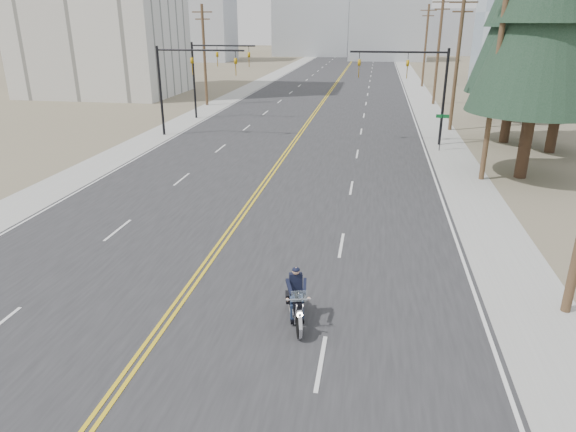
# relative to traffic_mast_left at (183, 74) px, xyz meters

# --- Properties ---
(road) EXTENTS (20.00, 200.00, 0.01)m
(road) POSITION_rel_traffic_mast_left_xyz_m (8.98, 38.00, -4.93)
(road) COLOR #303033
(road) RESTS_ON ground
(sidewalk_left) EXTENTS (3.00, 200.00, 0.01)m
(sidewalk_left) POSITION_rel_traffic_mast_left_xyz_m (-2.52, 38.00, -4.93)
(sidewalk_left) COLOR #A5A5A0
(sidewalk_left) RESTS_ON ground
(sidewalk_right) EXTENTS (3.00, 200.00, 0.01)m
(sidewalk_right) POSITION_rel_traffic_mast_left_xyz_m (20.48, 38.00, -4.93)
(sidewalk_right) COLOR #A5A5A0
(sidewalk_right) RESTS_ON ground
(traffic_mast_left) EXTENTS (7.10, 0.26, 7.00)m
(traffic_mast_left) POSITION_rel_traffic_mast_left_xyz_m (0.00, 0.00, 0.00)
(traffic_mast_left) COLOR black
(traffic_mast_left) RESTS_ON ground
(traffic_mast_right) EXTENTS (7.10, 0.26, 7.00)m
(traffic_mast_right) POSITION_rel_traffic_mast_left_xyz_m (17.95, 0.00, 0.00)
(traffic_mast_right) COLOR black
(traffic_mast_right) RESTS_ON ground
(traffic_mast_far) EXTENTS (6.10, 0.26, 7.00)m
(traffic_mast_far) POSITION_rel_traffic_mast_left_xyz_m (-0.33, 8.00, -0.06)
(traffic_mast_far) COLOR black
(traffic_mast_far) RESTS_ON ground
(street_sign) EXTENTS (0.90, 0.06, 2.62)m
(street_sign) POSITION_rel_traffic_mast_left_xyz_m (19.78, -2.00, -3.13)
(street_sign) COLOR black
(street_sign) RESTS_ON ground
(utility_pole_b) EXTENTS (2.20, 0.30, 11.50)m
(utility_pole_b) POSITION_rel_traffic_mast_left_xyz_m (21.48, -9.00, 1.05)
(utility_pole_b) COLOR brown
(utility_pole_b) RESTS_ON ground
(utility_pole_c) EXTENTS (2.20, 0.30, 11.00)m
(utility_pole_c) POSITION_rel_traffic_mast_left_xyz_m (21.48, 6.00, 0.79)
(utility_pole_c) COLOR brown
(utility_pole_c) RESTS_ON ground
(utility_pole_d) EXTENTS (2.20, 0.30, 11.50)m
(utility_pole_d) POSITION_rel_traffic_mast_left_xyz_m (21.48, 21.00, 1.05)
(utility_pole_d) COLOR brown
(utility_pole_d) RESTS_ON ground
(utility_pole_e) EXTENTS (2.20, 0.30, 11.00)m
(utility_pole_e) POSITION_rel_traffic_mast_left_xyz_m (21.48, 38.00, 0.79)
(utility_pole_e) COLOR brown
(utility_pole_e) RESTS_ON ground
(utility_pole_left) EXTENTS (2.20, 0.30, 10.50)m
(utility_pole_left) POSITION_rel_traffic_mast_left_xyz_m (-3.52, 16.00, 0.54)
(utility_pole_left) COLOR brown
(utility_pole_left) RESTS_ON ground
(haze_bldg_a) EXTENTS (14.00, 12.00, 22.00)m
(haze_bldg_a) POSITION_rel_traffic_mast_left_xyz_m (-26.02, 83.00, 6.06)
(haze_bldg_a) COLOR #B7BCC6
(haze_bldg_a) RESTS_ON ground
(haze_bldg_b) EXTENTS (18.00, 14.00, 14.00)m
(haze_bldg_b) POSITION_rel_traffic_mast_left_xyz_m (16.98, 93.00, 2.06)
(haze_bldg_b) COLOR #ADB2B7
(haze_bldg_b) RESTS_ON ground
(haze_bldg_c) EXTENTS (16.00, 12.00, 18.00)m
(haze_bldg_c) POSITION_rel_traffic_mast_left_xyz_m (48.98, 78.00, 4.06)
(haze_bldg_c) COLOR #B7BCC6
(haze_bldg_c) RESTS_ON ground
(haze_bldg_d) EXTENTS (20.00, 15.00, 26.00)m
(haze_bldg_d) POSITION_rel_traffic_mast_left_xyz_m (-3.02, 108.00, 8.06)
(haze_bldg_d) COLOR #ADB2B7
(haze_bldg_d) RESTS_ON ground
(haze_bldg_e) EXTENTS (14.00, 14.00, 12.00)m
(haze_bldg_e) POSITION_rel_traffic_mast_left_xyz_m (33.98, 118.00, 1.06)
(haze_bldg_e) COLOR #B7BCC6
(haze_bldg_e) RESTS_ON ground
(haze_bldg_f) EXTENTS (12.00, 12.00, 16.00)m
(haze_bldg_f) POSITION_rel_traffic_mast_left_xyz_m (-41.02, 98.00, 3.06)
(haze_bldg_f) COLOR #ADB2B7
(haze_bldg_f) RESTS_ON ground
(motorcyclist) EXTENTS (1.48, 2.40, 1.75)m
(motorcyclist) POSITION_rel_traffic_mast_left_xyz_m (13.01, -26.08, -4.06)
(motorcyclist) COLOR black
(motorcyclist) RESTS_ON ground
(conifer_mid) EXTENTS (5.87, 5.87, 15.64)m
(conifer_mid) POSITION_rel_traffic_mast_left_xyz_m (27.53, -1.09, 4.04)
(conifer_mid) COLOR #382619
(conifer_mid) RESTS_ON ground
(conifer_far) EXTENTS (6.27, 6.27, 16.79)m
(conifer_far) POSITION_rel_traffic_mast_left_xyz_m (27.87, 11.59, 4.69)
(conifer_far) COLOR #382619
(conifer_far) RESTS_ON ground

